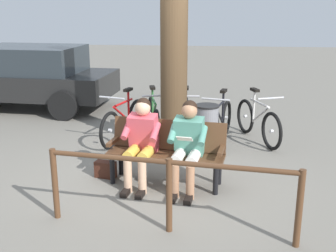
{
  "coord_description": "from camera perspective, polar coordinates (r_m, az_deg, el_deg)",
  "views": [
    {
      "loc": [
        -0.91,
        5.47,
        2.41
      ],
      "look_at": [
        -0.28,
        -0.19,
        0.75
      ],
      "focal_mm": 44.87,
      "sensor_mm": 36.0,
      "label": 1
    }
  ],
  "objects": [
    {
      "name": "ground_plane",
      "position": [
        6.05,
        -2.83,
        -7.26
      ],
      "size": [
        40.0,
        40.0,
        0.0
      ],
      "primitive_type": "plane",
      "color": "slate"
    },
    {
      "name": "bench",
      "position": [
        5.8,
        -0.13,
        -2.92
      ],
      "size": [
        1.65,
        0.69,
        0.87
      ],
      "rotation": [
        0.0,
        0.0,
        -0.14
      ],
      "color": "#51331E",
      "rests_on": "ground"
    },
    {
      "name": "person_reading",
      "position": [
        5.53,
        2.69,
        -2.18
      ],
      "size": [
        0.53,
        0.8,
        1.2
      ],
      "rotation": [
        0.0,
        0.0,
        -0.14
      ],
      "color": "#4C8C7A",
      "rests_on": "ground"
    },
    {
      "name": "person_companion",
      "position": [
        5.68,
        -3.65,
        -1.68
      ],
      "size": [
        0.53,
        0.8,
        1.2
      ],
      "rotation": [
        0.0,
        0.0,
        -0.14
      ],
      "color": "#D84C59",
      "rests_on": "ground"
    },
    {
      "name": "handbag",
      "position": [
        6.13,
        -8.48,
        -5.86
      ],
      "size": [
        0.32,
        0.2,
        0.24
      ],
      "primitive_type": "cube",
      "rotation": [
        0.0,
        0.0,
        -0.23
      ],
      "color": "#3F1E14",
      "rests_on": "ground"
    },
    {
      "name": "tree_trunk",
      "position": [
        6.83,
        0.83,
        13.56
      ],
      "size": [
        0.44,
        0.44,
        4.18
      ],
      "primitive_type": "cylinder",
      "color": "#4C3823",
      "rests_on": "ground"
    },
    {
      "name": "litter_bin",
      "position": [
        6.87,
        5.25,
        -0.6
      ],
      "size": [
        0.39,
        0.39,
        0.85
      ],
      "color": "slate",
      "rests_on": "ground"
    },
    {
      "name": "bicycle_purple",
      "position": [
        7.77,
        12.09,
        0.59
      ],
      "size": [
        0.72,
        1.58,
        0.94
      ],
      "rotation": [
        0.0,
        0.0,
        1.95
      ],
      "color": "black",
      "rests_on": "ground"
    },
    {
      "name": "bicycle_black",
      "position": [
        7.57,
        7.11,
        0.4
      ],
      "size": [
        0.56,
        1.65,
        0.94
      ],
      "rotation": [
        0.0,
        0.0,
        1.33
      ],
      "color": "black",
      "rests_on": "ground"
    },
    {
      "name": "bicycle_orange",
      "position": [
        7.78,
        2.42,
        0.96
      ],
      "size": [
        0.48,
        1.68,
        0.94
      ],
      "rotation": [
        0.0,
        0.0,
        1.62
      ],
      "color": "black",
      "rests_on": "ground"
    },
    {
      "name": "bicycle_red",
      "position": [
        7.81,
        -1.95,
        1.02
      ],
      "size": [
        0.57,
        1.64,
        0.94
      ],
      "rotation": [
        0.0,
        0.0,
        1.82
      ],
      "color": "black",
      "rests_on": "ground"
    },
    {
      "name": "bicycle_silver",
      "position": [
        7.66,
        -5.97,
        0.64
      ],
      "size": [
        0.61,
        1.63,
        0.94
      ],
      "rotation": [
        0.0,
        0.0,
        1.29
      ],
      "color": "black",
      "rests_on": "ground"
    },
    {
      "name": "railing_fence",
      "position": [
        4.51,
        0.16,
        -7.66
      ],
      "size": [
        2.74,
        0.39,
        0.85
      ],
      "rotation": [
        0.0,
        0.0,
        -0.12
      ],
      "color": "#51331E",
      "rests_on": "ground"
    },
    {
      "name": "parked_car",
      "position": [
        10.55,
        -18.69,
        6.48
      ],
      "size": [
        4.31,
        2.23,
        1.47
      ],
      "rotation": [
        0.0,
        0.0,
        -0.07
      ],
      "color": "black",
      "rests_on": "ground"
    }
  ]
}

